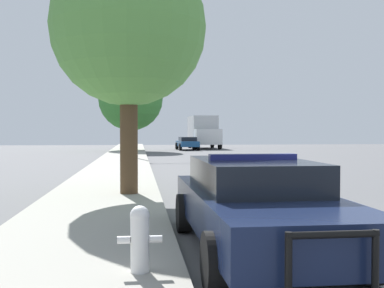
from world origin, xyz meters
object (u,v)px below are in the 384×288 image
(traffic_light, at_px, (143,96))
(police_car, at_px, (256,203))
(box_truck, at_px, (203,131))
(car_background_distant, at_px, (187,143))
(tree_sidewalk_far, at_px, (131,98))
(fire_hydrant, at_px, (140,237))
(tree_sidewalk_near, at_px, (128,29))

(traffic_light, bearing_deg, police_car, -86.91)
(police_car, bearing_deg, box_truck, -97.41)
(box_truck, bearing_deg, car_background_distant, 61.09)
(tree_sidewalk_far, bearing_deg, fire_hydrant, -89.00)
(fire_hydrant, bearing_deg, tree_sidewalk_near, 92.05)
(tree_sidewalk_near, bearing_deg, tree_sidewalk_far, 90.75)
(car_background_distant, relative_size, box_truck, 0.61)
(police_car, height_order, box_truck, box_truck)
(fire_hydrant, relative_size, box_truck, 0.11)
(traffic_light, height_order, tree_sidewalk_far, tree_sidewalk_far)
(car_background_distant, relative_size, tree_sidewalk_near, 0.67)
(traffic_light, height_order, car_background_distant, traffic_light)
(tree_sidewalk_near, bearing_deg, traffic_light, 88.24)
(fire_hydrant, xyz_separation_m, car_background_distant, (4.60, 39.34, 0.12))
(police_car, distance_m, tree_sidewalk_near, 7.33)
(police_car, distance_m, box_truck, 42.28)
(tree_sidewalk_near, bearing_deg, box_truck, 79.13)
(police_car, height_order, tree_sidewalk_near, tree_sidewalk_near)
(police_car, xyz_separation_m, tree_sidewalk_far, (-2.37, 36.19, 3.94))
(police_car, bearing_deg, fire_hydrant, 35.79)
(box_truck, bearing_deg, fire_hydrant, 80.03)
(police_car, bearing_deg, tree_sidewalk_near, -72.38)
(car_background_distant, bearing_deg, box_truck, 59.82)
(traffic_light, bearing_deg, fire_hydrant, -90.73)
(fire_hydrant, xyz_separation_m, tree_sidewalk_far, (-0.66, 37.46, 4.13))
(car_background_distant, bearing_deg, police_car, -96.83)
(box_truck, distance_m, tree_sidewalk_near, 36.77)
(police_car, height_order, traffic_light, traffic_light)
(tree_sidewalk_near, distance_m, tree_sidewalk_far, 30.22)
(tree_sidewalk_far, bearing_deg, car_background_distant, 19.69)
(box_truck, distance_m, tree_sidewalk_far, 9.77)
(fire_hydrant, height_order, box_truck, box_truck)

